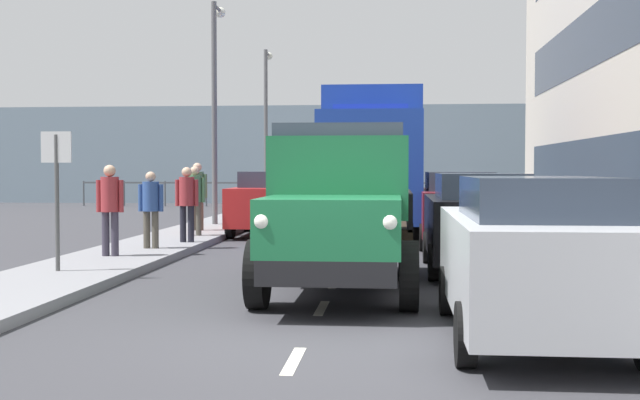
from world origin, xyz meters
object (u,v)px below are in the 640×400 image
car_silver_kerbside_near (533,255)px  car_maroon_kerbside_2 (458,207)px  street_sign (57,176)px  lorry_cargo_blue (374,158)px  pedestrian_couple_b (110,202)px  car_red_oppositeside_0 (272,202)px  lamp_post_far (266,114)px  pedestrian_by_lamp (151,203)px  lamp_post_promenade (215,93)px  truck_vintage_green (340,212)px  pedestrian_with_bag (187,198)px  car_black_kerbside_1 (479,221)px  pedestrian_near_railing (197,190)px  pedestrian_strolling (195,195)px

car_silver_kerbside_near → car_maroon_kerbside_2: bearing=-90.0°
car_maroon_kerbside_2 → street_sign: 9.56m
lorry_cargo_blue → pedestrian_couple_b: size_ratio=4.76×
car_red_oppositeside_0 → lamp_post_far: 13.17m
pedestrian_by_lamp → street_sign: bearing=84.1°
lamp_post_promenade → car_red_oppositeside_0: bearing=132.8°
pedestrian_by_lamp → street_sign: (0.39, 3.76, 0.60)m
car_maroon_kerbside_2 → lamp_post_promenade: bearing=-34.5°
car_silver_kerbside_near → lamp_post_far: (6.95, -25.58, 3.22)m
truck_vintage_green → lamp_post_far: (4.70, -22.73, 2.93)m
car_silver_kerbside_near → lamp_post_promenade: 16.92m
pedestrian_with_bag → pedestrian_couple_b: bearing=76.6°
lamp_post_far → car_black_kerbside_1: bearing=109.2°
car_silver_kerbside_near → lamp_post_promenade: (6.81, -15.17, 3.16)m
car_silver_kerbside_near → car_maroon_kerbside_2: (0.00, -10.49, 0.00)m
pedestrian_couple_b → street_sign: street_sign is taller
car_red_oppositeside_0 → car_black_kerbside_1: bearing=122.9°
car_silver_kerbside_near → street_sign: (6.89, -3.91, 0.79)m
car_black_kerbside_1 → pedestrian_with_bag: pedestrian_with_bag is taller
car_black_kerbside_1 → street_sign: street_sign is taller
car_maroon_kerbside_2 → pedestrian_by_lamp: (6.50, 2.82, 0.18)m
car_silver_kerbside_near → pedestrian_with_bag: bearing=-56.2°
pedestrian_near_railing → lamp_post_far: bearing=-89.0°
truck_vintage_green → pedestrian_by_lamp: 6.43m
car_maroon_kerbside_2 → pedestrian_with_bag: pedestrian_with_bag is taller
truck_vintage_green → lamp_post_promenade: lamp_post_promenade is taller
pedestrian_by_lamp → pedestrian_strolling: size_ratio=0.93×
pedestrian_with_bag → lamp_post_promenade: 6.74m
pedestrian_near_railing → street_sign: (0.17, 8.63, 0.47)m
street_sign → lamp_post_far: bearing=-89.8°
car_red_oppositeside_0 → lamp_post_far: (2.15, -12.59, 3.22)m
lamp_post_promenade → pedestrian_near_railing: bearing=91.9°
street_sign → car_maroon_kerbside_2: bearing=-136.3°
car_red_oppositeside_0 → pedestrian_couple_b: bearing=73.4°
car_black_kerbside_1 → street_sign: 7.13m
truck_vintage_green → lorry_cargo_blue: 10.37m
car_maroon_kerbside_2 → lorry_cargo_blue: bearing=-52.8°
car_red_oppositeside_0 → pedestrian_with_bag: bearing=71.1°
pedestrian_with_bag → lamp_post_promenade: size_ratio=0.26×
lorry_cargo_blue → car_black_kerbside_1: lorry_cargo_blue is taller
car_black_kerbside_1 → pedestrian_near_railing: size_ratio=2.22×
lorry_cargo_blue → lamp_post_far: 13.49m
car_maroon_kerbside_2 → lamp_post_far: lamp_post_far is taller
car_black_kerbside_1 → pedestrian_with_bag: (6.12, -3.54, 0.25)m
truck_vintage_green → car_maroon_kerbside_2: bearing=-106.4°
truck_vintage_green → pedestrian_with_bag: (3.87, -6.27, -0.04)m
pedestrian_couple_b → car_red_oppositeside_0: bearing=-106.6°
car_maroon_kerbside_2 → pedestrian_couple_b: bearing=32.4°
lorry_cargo_blue → pedestrian_couple_b: (4.78, 7.02, -0.91)m
pedestrian_strolling → car_maroon_kerbside_2: bearing=176.2°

